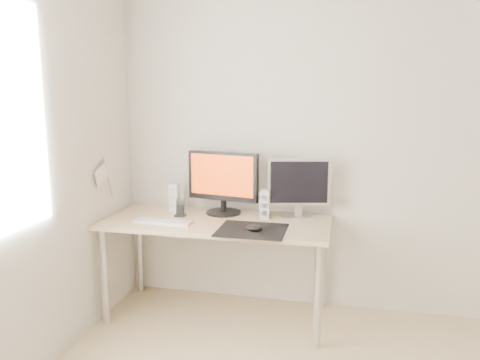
{
  "coord_description": "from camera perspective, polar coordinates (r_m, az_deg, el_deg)",
  "views": [
    {
      "loc": [
        -0.06,
        -1.72,
        1.62
      ],
      "look_at": [
        -0.78,
        1.47,
        1.01
      ],
      "focal_mm": 35.0,
      "sensor_mm": 36.0,
      "label": 1
    }
  ],
  "objects": [
    {
      "name": "phone_dock",
      "position": [
        3.46,
        -7.28,
        -3.75
      ],
      "size": [
        0.08,
        0.06,
        0.14
      ],
      "color": "black",
      "rests_on": "desk"
    },
    {
      "name": "mouse",
      "position": [
        3.06,
        1.73,
        -5.9
      ],
      "size": [
        0.11,
        0.07,
        0.04
      ],
      "primitive_type": "ellipsoid",
      "color": "black",
      "rests_on": "mousepad"
    },
    {
      "name": "desk",
      "position": [
        3.37,
        -2.84,
        -6.17
      ],
      "size": [
        1.6,
        0.7,
        0.73
      ],
      "color": "#D1B587",
      "rests_on": "ground"
    },
    {
      "name": "speaker_left",
      "position": [
        3.62,
        -7.99,
        -2.06
      ],
      "size": [
        0.07,
        0.08,
        0.21
      ],
      "color": "white",
      "rests_on": "desk"
    },
    {
      "name": "mousepad",
      "position": [
        3.1,
        1.46,
        -6.11
      ],
      "size": [
        0.45,
        0.4,
        0.0
      ],
      "primitive_type": "cube",
      "color": "black",
      "rests_on": "desk"
    },
    {
      "name": "second_monitor",
      "position": [
        3.37,
        7.17,
        -0.63
      ],
      "size": [
        0.45,
        0.21,
        0.43
      ],
      "color": "silver",
      "rests_on": "desk"
    },
    {
      "name": "wall_back",
      "position": [
        3.49,
        13.65,
        4.18
      ],
      "size": [
        3.5,
        0.0,
        3.5
      ],
      "primitive_type": "plane",
      "rotation": [
        1.57,
        0.0,
        0.0
      ],
      "color": "silver",
      "rests_on": "ground"
    },
    {
      "name": "main_monitor",
      "position": [
        3.46,
        -2.1,
        -0.05
      ],
      "size": [
        0.55,
        0.3,
        0.47
      ],
      "color": "black",
      "rests_on": "desk"
    },
    {
      "name": "speaker_right",
      "position": [
        3.36,
        3.09,
        -2.93
      ],
      "size": [
        0.07,
        0.08,
        0.21
      ],
      "color": "silver",
      "rests_on": "desk"
    },
    {
      "name": "pennant",
      "position": [
        3.44,
        -16.32,
        0.56
      ],
      "size": [
        0.01,
        0.23,
        0.29
      ],
      "color": "#A57F54",
      "rests_on": "wall_left"
    },
    {
      "name": "keyboard",
      "position": [
        3.32,
        -9.37,
        -5.03
      ],
      "size": [
        0.43,
        0.14,
        0.02
      ],
      "color": "silver",
      "rests_on": "desk"
    }
  ]
}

